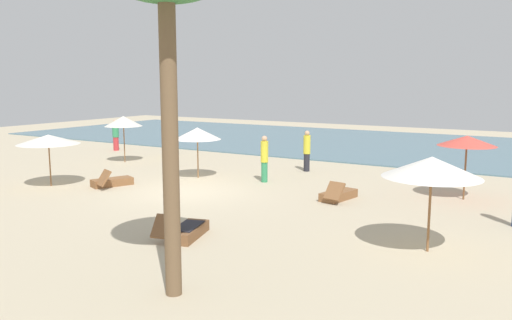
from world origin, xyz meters
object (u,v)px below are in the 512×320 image
umbrella_0 (48,139)px  umbrella_2 (123,121)px  lounger_0 (111,182)px  lounger_1 (186,231)px  person_5 (264,158)px  person_1 (307,150)px  person_3 (168,140)px  lounger_2 (338,195)px  person_2 (116,135)px  umbrella_3 (197,134)px  umbrella_1 (432,167)px  umbrella_4 (467,141)px

umbrella_0 → umbrella_2: bearing=107.7°
lounger_0 → lounger_1: (6.48, -3.63, 0.01)m
lounger_1 → person_5: (-1.92, 7.30, 0.77)m
person_1 → person_3: (-8.10, 0.20, -0.03)m
lounger_2 → person_2: size_ratio=0.99×
umbrella_3 → lounger_2: (6.41, -0.72, -1.66)m
umbrella_1 → person_2: (-19.29, 8.84, -1.11)m
umbrella_1 → umbrella_4: bearing=91.8°
person_2 → person_5: bearing=-16.9°
umbrella_0 → lounger_0: 2.80m
person_1 → lounger_1: bearing=-81.5°
umbrella_0 → lounger_2: bearing=18.8°
umbrella_1 → lounger_2: size_ratio=1.28×
lounger_0 → person_2: bearing=135.0°
umbrella_1 → person_1: (-7.05, 8.29, -1.08)m
lounger_2 → person_5: size_ratio=0.96×
umbrella_3 → person_3: bearing=141.7°
lounger_0 → person_5: (4.57, 3.67, 0.78)m
umbrella_4 → lounger_0: (-11.81, -4.52, -1.81)m
umbrella_2 → person_2: 4.66m
umbrella_1 → person_1: bearing=130.4°
person_2 → person_3: 4.15m
umbrella_4 → lounger_2: bearing=-148.3°
umbrella_0 → umbrella_1: bearing=-1.6°
umbrella_2 → lounger_0: umbrella_2 is taller
person_5 → umbrella_1: bearing=-35.1°
lounger_2 → person_5: 3.97m
lounger_2 → person_3: bearing=157.8°
umbrella_0 → person_2: (-5.32, 8.44, -0.88)m
umbrella_2 → person_5: (8.33, -0.77, -1.06)m
lounger_0 → person_1: bearing=53.7°
umbrella_1 → person_2: umbrella_1 is taller
umbrella_0 → umbrella_4: bearing=22.4°
lounger_1 → person_5: 7.59m
umbrella_2 → person_5: 8.43m
person_1 → lounger_2: bearing=-53.6°
umbrella_2 → lounger_0: 6.10m
umbrella_3 → lounger_0: (-1.80, -3.02, -1.66)m
lounger_1 → person_3: size_ratio=1.03×
umbrella_4 → lounger_2: umbrella_4 is taller
lounger_2 → person_3: person_3 is taller
lounger_2 → person_3: size_ratio=1.01×
lounger_0 → person_3: size_ratio=1.01×
umbrella_4 → person_2: size_ratio=1.22×
umbrella_0 → person_2: bearing=122.2°
umbrella_1 → lounger_2: umbrella_1 is taller
umbrella_1 → person_2: size_ratio=1.27×
person_5 → umbrella_0: bearing=-143.5°
umbrella_1 → person_3: bearing=150.7°
umbrella_0 → lounger_2: size_ratio=1.30×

